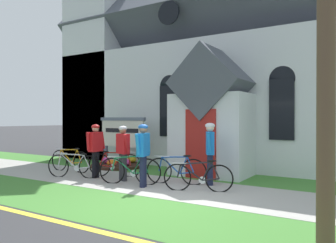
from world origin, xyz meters
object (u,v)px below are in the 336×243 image
church_sign (122,134)px  bicycle_green (70,161)px  bicycle_yellow (198,177)px  cyclist_in_blue_jersey (210,148)px  bicycle_red (176,170)px  cyclist_in_red_jersey (96,147)px  cyclist_in_yellow_jersey (123,149)px  bicycle_blue (74,166)px  bicycle_orange (130,170)px  cyclist_in_orange_jersey (143,150)px  bicycle_silver (115,164)px

church_sign → bicycle_green: (-0.63, -1.99, -0.86)m
bicycle_yellow → cyclist_in_blue_jersey: cyclist_in_blue_jersey is taller
church_sign → bicycle_red: bearing=-28.7°
cyclist_in_red_jersey → cyclist_in_yellow_jersey: size_ratio=1.02×
bicycle_blue → cyclist_in_red_jersey: 0.90m
bicycle_green → cyclist_in_yellow_jersey: 2.71m
bicycle_green → bicycle_blue: bearing=-36.7°
bicycle_blue → cyclist_in_yellow_jersey: size_ratio=1.06×
bicycle_yellow → cyclist_in_yellow_jersey: size_ratio=1.02×
bicycle_yellow → bicycle_orange: size_ratio=0.98×
bicycle_red → cyclist_in_orange_jersey: size_ratio=0.99×
bicycle_yellow → bicycle_orange: bicycle_orange is taller
bicycle_green → bicycle_red: bearing=0.7°
bicycle_orange → cyclist_in_red_jersey: bearing=172.3°
church_sign → bicycle_blue: bearing=-82.4°
cyclist_in_orange_jersey → cyclist_in_yellow_jersey: bearing=157.9°
bicycle_silver → cyclist_in_blue_jersey: (3.12, 0.33, 0.62)m
bicycle_red → cyclist_in_yellow_jersey: (-1.56, -0.42, 0.55)m
bicycle_orange → bicycle_green: (-3.10, 0.64, -0.00)m
bicycle_yellow → bicycle_silver: size_ratio=1.00×
bicycle_green → bicycle_red: bicycle_green is taller
bicycle_orange → cyclist_in_yellow_jersey: size_ratio=1.04×
bicycle_yellow → cyclist_in_yellow_jersey: cyclist_in_yellow_jersey is taller
bicycle_orange → cyclist_in_red_jersey: (-1.50, 0.20, 0.57)m
bicycle_red → cyclist_in_blue_jersey: cyclist_in_blue_jersey is taller
bicycle_yellow → bicycle_green: (-5.12, 0.45, 0.02)m
bicycle_red → cyclist_in_yellow_jersey: bearing=-164.9°
cyclist_in_blue_jersey → cyclist_in_yellow_jersey: 2.53m
bicycle_red → bicycle_blue: bearing=-166.0°
bicycle_orange → bicycle_green: bearing=168.4°
church_sign → cyclist_in_yellow_jersey: church_sign is taller
bicycle_blue → cyclist_in_orange_jersey: (2.67, -0.05, 0.61)m
bicycle_orange → cyclist_in_blue_jersey: cyclist_in_blue_jersey is taller
bicycle_silver → bicycle_yellow: bearing=-9.8°
bicycle_yellow → cyclist_in_red_jersey: cyclist_in_red_jersey is taller
bicycle_silver → cyclist_in_red_jersey: 0.84m
bicycle_blue → cyclist_in_red_jersey: (0.61, 0.31, 0.59)m
cyclist_in_red_jersey → cyclist_in_blue_jersey: size_ratio=0.96×
bicycle_silver → cyclist_in_yellow_jersey: cyclist_in_yellow_jersey is taller
bicycle_orange → cyclist_in_red_jersey: size_ratio=1.02×
cyclist_in_orange_jersey → bicycle_red: bearing=58.2°
bicycle_yellow → bicycle_green: bicycle_green is taller
church_sign → bicycle_silver: size_ratio=1.39×
bicycle_red → cyclist_in_orange_jersey: bearing=-121.8°
bicycle_yellow → bicycle_red: (-0.94, 0.50, 0.02)m
church_sign → bicycle_silver: church_sign is taller
bicycle_yellow → bicycle_orange: bearing=-174.8°
bicycle_yellow → cyclist_in_yellow_jersey: (-2.49, 0.08, 0.57)m
bicycle_green → cyclist_in_yellow_jersey: size_ratio=1.11×
bicycle_silver → cyclist_in_orange_jersey: 2.06m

